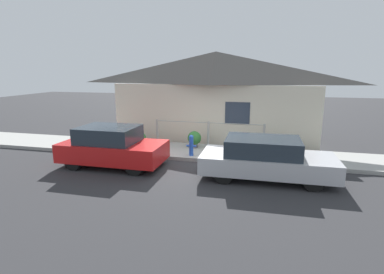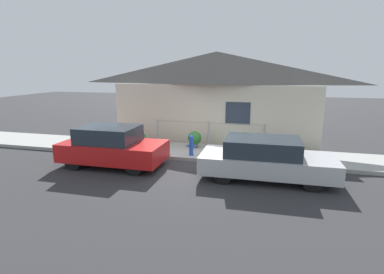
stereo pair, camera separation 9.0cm
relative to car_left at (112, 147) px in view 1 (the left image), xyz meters
The scene contains 9 objects.
ground_plane 3.22m from the car_left, 21.13° to the left, with size 60.00×60.00×0.00m, color #2D2D30.
sidewalk 3.76m from the car_left, 37.86° to the left, with size 24.00×2.29×0.14m.
house 6.29m from the car_left, 59.21° to the left, with size 9.96×2.23×4.27m.
fence 4.39m from the car_left, 48.16° to the left, with size 4.90×0.10×1.06m.
car_left is the anchor object (origin of this frame).
car_right 5.42m from the car_left, ahead, with size 4.23×1.84×1.32m.
fire_hydrant 2.98m from the car_left, 29.69° to the left, with size 0.40×0.18×0.83m.
potted_plant_near_hydrant 3.63m from the car_left, 47.93° to the left, with size 0.59×0.59×0.72m.
potted_plant_by_fence 2.42m from the car_left, 88.75° to the left, with size 0.50×0.50×0.61m.
Camera 1 is at (2.36, -10.63, 3.46)m, focal length 28.00 mm.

